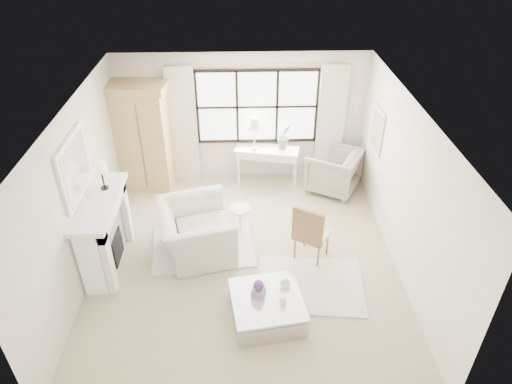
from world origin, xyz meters
TOP-DOWN VIEW (x-y plane):
  - floor at (0.00, 0.00)m, footprint 5.50×5.50m
  - ceiling at (0.00, 0.00)m, footprint 5.50×5.50m
  - wall_back at (0.00, 2.75)m, footprint 5.00×0.00m
  - wall_front at (0.00, -2.75)m, footprint 5.00×0.00m
  - wall_left at (-2.50, 0.00)m, footprint 0.00×5.50m
  - wall_right at (2.50, 0.00)m, footprint 0.00×5.50m
  - window_pane at (0.30, 2.73)m, footprint 2.40×0.02m
  - window_frame at (0.30, 2.72)m, footprint 2.50×0.04m
  - curtain_rod at (0.30, 2.67)m, footprint 3.30×0.04m
  - curtain_left at (-1.20, 2.65)m, footprint 0.55×0.10m
  - curtain_right at (1.80, 2.65)m, footprint 0.55×0.10m
  - fireplace at (-2.27, 0.00)m, footprint 0.58×1.66m
  - mirror_frame at (-2.47, 0.00)m, footprint 0.05×1.15m
  - mirror_glass at (-2.44, 0.00)m, footprint 0.02×1.00m
  - art_frame at (2.47, 1.70)m, footprint 0.04×0.62m
  - art_canvas at (2.45, 1.70)m, footprint 0.01×0.52m
  - mantel_lamp at (-2.21, 0.33)m, footprint 0.22×0.22m
  - armoire at (-1.97, 2.40)m, footprint 1.19×0.82m
  - console_table at (0.50, 2.45)m, footprint 1.36×0.70m
  - console_lamp at (0.23, 2.44)m, footprint 0.28×0.28m
  - orchid_plant at (0.84, 2.46)m, footprint 0.36×0.33m
  - side_table at (-0.07, 0.78)m, footprint 0.40×0.40m
  - rug_left at (-0.73, 0.30)m, footprint 1.85×1.40m
  - rug_right at (1.02, -0.66)m, footprint 1.78×1.41m
  - club_armchair at (-0.82, 0.23)m, footprint 1.44×1.57m
  - wingback_chair at (1.84, 2.13)m, footprint 1.31×1.30m
  - french_chair at (1.10, 0.01)m, footprint 0.66×0.66m
  - coffee_table at (0.30, -1.27)m, footprint 1.14×1.14m
  - planter_box at (0.18, -1.21)m, footprint 0.22×0.22m
  - planter_flowers at (0.18, -1.21)m, footprint 0.15×0.15m
  - pillar_candle at (0.52, -1.37)m, footprint 0.09×0.09m
  - coffee_vase at (0.58, -1.04)m, footprint 0.20×0.20m

SIDE VIEW (x-z plane):
  - floor at x=0.00m, z-range 0.00..0.00m
  - rug_left at x=-0.73m, z-range 0.00..0.03m
  - rug_right at x=1.02m, z-range 0.00..0.03m
  - coffee_table at x=0.30m, z-range -0.01..0.37m
  - french_chair at x=1.10m, z-range -0.23..0.85m
  - side_table at x=-0.07m, z-range 0.08..0.58m
  - console_table at x=0.50m, z-range 0.00..0.80m
  - club_armchair at x=-0.82m, z-range 0.00..0.87m
  - pillar_candle at x=0.52m, z-range 0.38..0.50m
  - wingback_chair at x=1.84m, z-range 0.00..0.88m
  - planter_box at x=0.18m, z-range 0.38..0.51m
  - coffee_vase at x=0.58m, z-range 0.38..0.54m
  - planter_flowers at x=0.18m, z-range 0.51..0.66m
  - fireplace at x=-2.27m, z-range 0.02..1.28m
  - orchid_plant at x=0.84m, z-range 0.80..1.33m
  - armoire at x=-1.97m, z-range 0.02..2.26m
  - curtain_left at x=-1.20m, z-range 0.00..2.47m
  - curtain_right at x=1.80m, z-range 0.00..2.47m
  - wall_left at x=-2.50m, z-range -1.40..4.10m
  - wall_right at x=2.50m, z-range -1.40..4.10m
  - wall_back at x=0.00m, z-range -1.15..3.85m
  - wall_front at x=0.00m, z-range -1.15..3.85m
  - console_lamp at x=0.23m, z-range 1.01..1.70m
  - art_frame at x=2.47m, z-range 1.14..1.96m
  - art_canvas at x=2.45m, z-range 1.19..1.91m
  - window_pane at x=0.30m, z-range 0.85..2.35m
  - window_frame at x=0.30m, z-range 0.85..2.35m
  - mantel_lamp at x=-2.21m, z-range 1.40..1.91m
  - mirror_frame at x=-2.47m, z-range 1.37..2.31m
  - mirror_glass at x=-2.44m, z-range 1.44..2.24m
  - curtain_rod at x=0.30m, z-range 2.45..2.49m
  - ceiling at x=0.00m, z-range 2.70..2.70m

